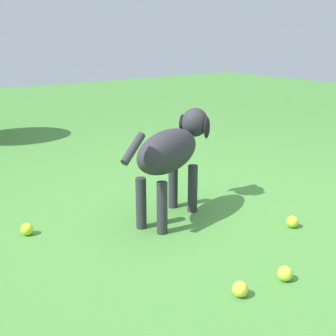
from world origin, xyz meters
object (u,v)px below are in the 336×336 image
object	(u,v)px
dog	(173,151)
tennis_ball_1	(240,289)
tennis_ball_2	(285,273)
tennis_ball_0	(27,229)
tennis_ball_3	(292,222)

from	to	relation	value
dog	tennis_ball_1	bearing A→B (deg)	-131.31
dog	tennis_ball_2	size ratio (longest dim) A/B	12.53
tennis_ball_0	tennis_ball_1	world-z (taller)	same
dog	tennis_ball_3	world-z (taller)	dog
tennis_ball_2	dog	bearing A→B (deg)	-2.60
tennis_ball_0	tennis_ball_3	xyz separation A→B (m)	(-0.78, -1.19, 0.00)
dog	tennis_ball_3	distance (m)	0.76
dog	tennis_ball_0	world-z (taller)	dog
dog	tennis_ball_1	size ratio (longest dim) A/B	12.53
tennis_ball_0	tennis_ball_1	distance (m)	1.18
dog	tennis_ball_2	bearing A→B (deg)	-114.90
tennis_ball_0	tennis_ball_2	distance (m)	1.32
tennis_ball_1	tennis_ball_2	size ratio (longest dim) A/B	1.00
tennis_ball_3	tennis_ball_0	bearing A→B (deg)	56.72
tennis_ball_1	tennis_ball_3	world-z (taller)	same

